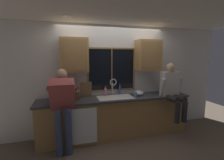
{
  "coord_description": "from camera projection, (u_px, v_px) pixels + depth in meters",
  "views": [
    {
      "loc": [
        -1.07,
        -3.7,
        1.85
      ],
      "look_at": [
        -0.1,
        -0.3,
        1.32
      ],
      "focal_mm": 26.0,
      "sensor_mm": 36.0,
      "label": 1
    }
  ],
  "objects": [
    {
      "name": "window_mullion_center",
      "position": [
        112.0,
        70.0,
        3.84
      ],
      "size": [
        0.02,
        0.02,
        0.95
      ],
      "primitive_type": "cube",
      "color": "olive"
    },
    {
      "name": "faucet",
      "position": [
        113.0,
        85.0,
        3.79
      ],
      "size": [
        0.18,
        0.09,
        0.4
      ],
      "color": "silver",
      "rests_on": "countertop"
    },
    {
      "name": "sink",
      "position": [
        115.0,
        101.0,
        3.67
      ],
      "size": [
        0.8,
        0.46,
        0.21
      ],
      "color": "silver",
      "rests_on": "lower_cabinet_run"
    },
    {
      "name": "window_frame_right",
      "position": [
        134.0,
        69.0,
        3.99
      ],
      "size": [
        0.03,
        0.02,
        0.95
      ],
      "primitive_type": "cube",
      "color": "olive"
    },
    {
      "name": "window_frame_top",
      "position": [
        112.0,
        48.0,
        3.76
      ],
      "size": [
        1.17,
        0.02,
        0.04
      ],
      "primitive_type": "cube",
      "color": "olive"
    },
    {
      "name": "upper_cabinet_left",
      "position": [
        74.0,
        55.0,
        3.41
      ],
      "size": [
        0.57,
        0.36,
        0.72
      ],
      "color": "#B2844C"
    },
    {
      "name": "cutting_board",
      "position": [
        86.0,
        89.0,
        3.66
      ],
      "size": [
        0.26,
        0.09,
        0.35
      ],
      "primitive_type": "cube",
      "rotation": [
        0.21,
        0.0,
        0.0
      ],
      "color": "#997047",
      "rests_on": "countertop"
    },
    {
      "name": "ceiling",
      "position": [
        145.0,
        2.0,
        2.18
      ],
      "size": [
        5.77,
        4.4,
        0.04
      ],
      "primitive_type": "cube",
      "color": "white"
    },
    {
      "name": "soap_dispenser",
      "position": [
        136.0,
        94.0,
        3.67
      ],
      "size": [
        0.06,
        0.07,
        0.17
      ],
      "color": "#668CCC",
      "rests_on": "countertop"
    },
    {
      "name": "upper_cabinet_right",
      "position": [
        148.0,
        55.0,
        3.88
      ],
      "size": [
        0.57,
        0.36,
        0.72
      ],
      "color": "#B2844C"
    },
    {
      "name": "knife_block",
      "position": [
        76.0,
        95.0,
        3.43
      ],
      "size": [
        0.12,
        0.18,
        0.32
      ],
      "color": "olive",
      "rests_on": "countertop"
    },
    {
      "name": "window_frame_bottom",
      "position": [
        112.0,
        90.0,
        3.91
      ],
      "size": [
        1.17,
        0.02,
        0.04
      ],
      "primitive_type": "cube",
      "color": "olive"
    },
    {
      "name": "lower_cabinet_run",
      "position": [
        116.0,
        117.0,
        3.74
      ],
      "size": [
        3.37,
        0.58,
        0.88
      ],
      "primitive_type": "cube",
      "color": "#A07744",
      "rests_on": "floor"
    },
    {
      "name": "mixing_bowl",
      "position": [
        139.0,
        93.0,
        3.83
      ],
      "size": [
        0.24,
        0.24,
        0.12
      ],
      "primitive_type": "ellipsoid",
      "color": "silver",
      "rests_on": "countertop"
    },
    {
      "name": "countertop",
      "position": [
        116.0,
        98.0,
        3.66
      ],
      "size": [
        3.43,
        0.62,
        0.04
      ],
      "primitive_type": "cube",
      "color": "#38383D",
      "rests_on": "lower_cabinet_run"
    },
    {
      "name": "person_sitting_on_counter",
      "position": [
        172.0,
        88.0,
        3.73
      ],
      "size": [
        0.54,
        0.61,
        1.26
      ],
      "color": "#262628",
      "rests_on": "countertop"
    },
    {
      "name": "bottle_tall_clear",
      "position": [
        105.0,
        92.0,
        3.77
      ],
      "size": [
        0.05,
        0.05,
        0.24
      ],
      "color": "pink",
      "rests_on": "countertop"
    },
    {
      "name": "back_wall",
      "position": [
        112.0,
        79.0,
        3.95
      ],
      "size": [
        5.77,
        0.12,
        2.55
      ],
      "primitive_type": "cube",
      "color": "silver",
      "rests_on": "floor"
    },
    {
      "name": "person_standing",
      "position": [
        63.0,
        103.0,
        3.02
      ],
      "size": [
        0.53,
        0.67,
        1.6
      ],
      "color": "#384260",
      "rests_on": "floor"
    },
    {
      "name": "ceiling_downlight_right",
      "position": [
        166.0,
        22.0,
        3.42
      ],
      "size": [
        0.14,
        0.14,
        0.01
      ],
      "primitive_type": "cylinder",
      "color": "#FFEAB2"
    },
    {
      "name": "dishwasher_front",
      "position": [
        82.0,
        126.0,
        3.22
      ],
      "size": [
        0.6,
        0.02,
        0.74
      ],
      "primitive_type": "cube",
      "color": "white"
    },
    {
      "name": "window_glass",
      "position": [
        112.0,
        69.0,
        3.85
      ],
      "size": [
        1.1,
        0.02,
        0.95
      ],
      "primitive_type": "cube",
      "color": "black"
    },
    {
      "name": "ceiling_downlight_left",
      "position": [
        67.0,
        16.0,
        2.86
      ],
      "size": [
        0.14,
        0.14,
        0.01
      ],
      "primitive_type": "cylinder",
      "color": "#FFEAB2"
    },
    {
      "name": "bottle_green_glass",
      "position": [
        120.0,
        90.0,
        3.9
      ],
      "size": [
        0.05,
        0.05,
        0.27
      ],
      "color": "#334C8C",
      "rests_on": "countertop"
    },
    {
      "name": "window_frame_left",
      "position": [
        88.0,
        70.0,
        3.68
      ],
      "size": [
        0.03,
        0.02,
        0.95
      ],
      "primitive_type": "cube",
      "color": "olive"
    }
  ]
}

